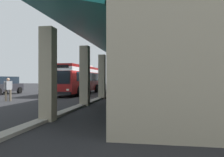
{
  "coord_description": "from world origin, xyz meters",
  "views": [
    {
      "loc": [
        19.82,
        6.8,
        1.71
      ],
      "look_at": [
        -0.91,
        3.32,
        1.75
      ],
      "focal_mm": 35.91,
      "sensor_mm": 36.0,
      "label": 1
    }
  ],
  "objects_px": {
    "parked_suv_charcoal": "(3,85)",
    "potted_palm": "(125,88)",
    "pedestrian": "(8,88)",
    "transit_bus": "(79,78)"
  },
  "relations": [
    {
      "from": "parked_suv_charcoal",
      "to": "potted_palm",
      "type": "relative_size",
      "value": 2.09
    },
    {
      "from": "parked_suv_charcoal",
      "to": "pedestrian",
      "type": "distance_m",
      "value": 8.8
    },
    {
      "from": "transit_bus",
      "to": "pedestrian",
      "type": "height_order",
      "value": "transit_bus"
    },
    {
      "from": "parked_suv_charcoal",
      "to": "potted_palm",
      "type": "distance_m",
      "value": 13.84
    },
    {
      "from": "transit_bus",
      "to": "parked_suv_charcoal",
      "type": "distance_m",
      "value": 8.49
    },
    {
      "from": "pedestrian",
      "to": "potted_palm",
      "type": "distance_m",
      "value": 13.57
    },
    {
      "from": "transit_bus",
      "to": "potted_palm",
      "type": "distance_m",
      "value": 5.62
    },
    {
      "from": "parked_suv_charcoal",
      "to": "pedestrian",
      "type": "bearing_deg",
      "value": 38.14
    },
    {
      "from": "parked_suv_charcoal",
      "to": "potted_palm",
      "type": "bearing_deg",
      "value": 107.75
    },
    {
      "from": "transit_bus",
      "to": "potted_palm",
      "type": "xyz_separation_m",
      "value": [
        -2.42,
        4.92,
        -1.21
      ]
    }
  ]
}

